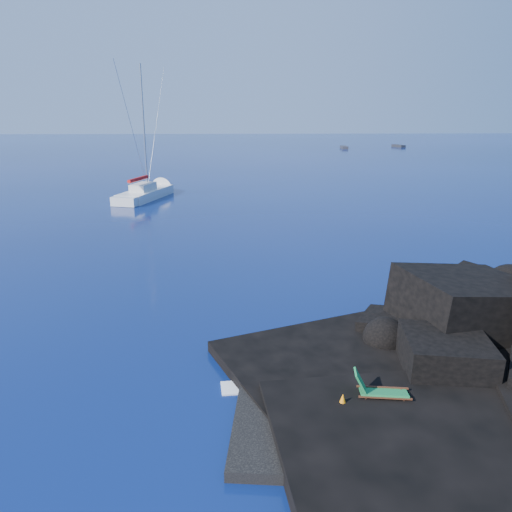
{
  "coord_description": "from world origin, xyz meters",
  "views": [
    {
      "loc": [
        0.37,
        -13.26,
        9.72
      ],
      "look_at": [
        1.42,
        12.93,
        2.0
      ],
      "focal_mm": 35.0,
      "sensor_mm": 36.0,
      "label": 1
    }
  ],
  "objects_px": {
    "sunbather": "(373,420)",
    "sailboat": "(146,198)",
    "deck_chair": "(384,386)",
    "marker_cone": "(343,402)",
    "distant_boat_a": "(344,149)",
    "distant_boat_b": "(398,147)"
  },
  "relations": [
    {
      "from": "sunbather",
      "to": "sailboat",
      "type": "bearing_deg",
      "value": 119.73
    },
    {
      "from": "deck_chair",
      "to": "sunbather",
      "type": "height_order",
      "value": "deck_chair"
    },
    {
      "from": "marker_cone",
      "to": "distant_boat_a",
      "type": "xyz_separation_m",
      "value": [
        24.7,
        116.62,
        -0.64
      ]
    },
    {
      "from": "sailboat",
      "to": "distant_boat_b",
      "type": "distance_m",
      "value": 95.53
    },
    {
      "from": "distant_boat_b",
      "to": "marker_cone",
      "type": "bearing_deg",
      "value": -124.95
    },
    {
      "from": "distant_boat_a",
      "to": "distant_boat_b",
      "type": "relative_size",
      "value": 1.04
    },
    {
      "from": "sailboat",
      "to": "distant_boat_a",
      "type": "xyz_separation_m",
      "value": [
        38.31,
        73.96,
        0.0
      ]
    },
    {
      "from": "deck_chair",
      "to": "distant_boat_b",
      "type": "bearing_deg",
      "value": 79.63
    },
    {
      "from": "distant_boat_a",
      "to": "marker_cone",
      "type": "bearing_deg",
      "value": -99.02
    },
    {
      "from": "sailboat",
      "to": "marker_cone",
      "type": "relative_size",
      "value": 24.85
    },
    {
      "from": "sailboat",
      "to": "marker_cone",
      "type": "height_order",
      "value": "sailboat"
    },
    {
      "from": "deck_chair",
      "to": "distant_boat_a",
      "type": "xyz_separation_m",
      "value": [
        23.25,
        116.26,
        -0.96
      ]
    },
    {
      "from": "sailboat",
      "to": "deck_chair",
      "type": "distance_m",
      "value": 44.91
    },
    {
      "from": "sailboat",
      "to": "deck_chair",
      "type": "xyz_separation_m",
      "value": [
        15.06,
        -42.3,
        0.96
      ]
    },
    {
      "from": "deck_chair",
      "to": "sailboat",
      "type": "bearing_deg",
      "value": 117.11
    },
    {
      "from": "marker_cone",
      "to": "distant_boat_b",
      "type": "xyz_separation_m",
      "value": [
        40.48,
        121.39,
        -0.64
      ]
    },
    {
      "from": "marker_cone",
      "to": "distant_boat_a",
      "type": "bearing_deg",
      "value": 78.04
    },
    {
      "from": "deck_chair",
      "to": "marker_cone",
      "type": "bearing_deg",
      "value": -158.58
    },
    {
      "from": "sailboat",
      "to": "distant_boat_a",
      "type": "distance_m",
      "value": 83.29
    },
    {
      "from": "sailboat",
      "to": "distant_boat_a",
      "type": "bearing_deg",
      "value": 79.02
    },
    {
      "from": "marker_cone",
      "to": "sunbather",
      "type": "bearing_deg",
      "value": -47.7
    },
    {
      "from": "sailboat",
      "to": "sunbather",
      "type": "bearing_deg",
      "value": -55.29
    }
  ]
}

